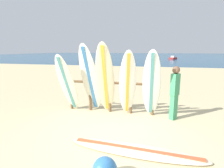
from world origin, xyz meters
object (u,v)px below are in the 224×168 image
object	(u,v)px
surfboard_leaning_left	(90,79)
small_boat_offshore	(173,58)
surfboard_rack	(110,92)
beachgoer_standing	(175,91)
surfboard_leaning_center_right	(152,85)
surfboard_leaning_center_left	(105,80)
surfboard_lying_on_sand	(135,150)
surfboard_leaning_far_left	(67,84)
surfboard_leaning_center	(128,85)

from	to	relation	value
surfboard_leaning_left	small_boat_offshore	size ratio (longest dim) A/B	0.89
surfboard_rack	beachgoer_standing	xyz separation A→B (m)	(1.98, -0.23, 0.19)
surfboard_leaning_center_right	small_boat_offshore	xyz separation A→B (m)	(4.23, 35.11, -0.77)
surfboard_leaning_center_left	surfboard_rack	bearing A→B (deg)	81.05
surfboard_leaning_center_right	beachgoer_standing	distance (m)	0.69
surfboard_leaning_left	surfboard_leaning_center_left	size ratio (longest dim) A/B	0.99
surfboard_lying_on_sand	beachgoer_standing	distance (m)	2.33
surfboard_leaning_center_right	surfboard_leaning_left	bearing A→B (deg)	176.48
surfboard_leaning_left	surfboard_leaning_center_right	world-z (taller)	surfboard_leaning_left
surfboard_leaning_far_left	surfboard_leaning_center	bearing A→B (deg)	0.39
surfboard_rack	surfboard_leaning_far_left	distance (m)	1.39
surfboard_lying_on_sand	small_boat_offshore	bearing A→B (deg)	83.06
beachgoer_standing	small_boat_offshore	xyz separation A→B (m)	(3.57, 34.96, -0.61)
small_boat_offshore	surfboard_leaning_far_left	bearing A→B (deg)	-101.03
small_boat_offshore	surfboard_leaning_center	bearing A→B (deg)	-97.98
surfboard_leaning_center_left	surfboard_lying_on_sand	bearing A→B (deg)	-58.65
surfboard_leaning_far_left	beachgoer_standing	bearing A→B (deg)	2.98
surfboard_leaning_far_left	surfboard_leaning_left	xyz separation A→B (m)	(0.72, 0.14, 0.15)
surfboard_leaning_center	small_boat_offshore	world-z (taller)	surfboard_leaning_center
surfboard_leaning_center_right	surfboard_leaning_center	bearing A→B (deg)	-179.15
surfboard_leaning_center_left	surfboard_lying_on_sand	distance (m)	2.40
surfboard_leaning_left	surfboard_lying_on_sand	xyz separation A→B (m)	(1.63, -1.93, -1.08)
small_boat_offshore	surfboard_rack	bearing A→B (deg)	-99.08
surfboard_rack	surfboard_leaning_center	bearing A→B (deg)	-31.83
surfboard_leaning_center_left	surfboard_leaning_center	world-z (taller)	surfboard_leaning_center_left
surfboard_leaning_left	surfboard_leaning_center_right	size ratio (longest dim) A/B	1.08
surfboard_rack	surfboard_leaning_center	xyz separation A→B (m)	(0.63, -0.39, 0.34)
surfboard_leaning_center_right	surfboard_lying_on_sand	bearing A→B (deg)	-98.37
surfboard_leaning_far_left	small_boat_offshore	world-z (taller)	surfboard_leaning_far_left
surfboard_leaning_center_right	beachgoer_standing	bearing A→B (deg)	12.60
surfboard_leaning_far_left	surfboard_leaning_center_right	bearing A→B (deg)	0.52
surfboard_leaning_center_right	surfboard_leaning_far_left	bearing A→B (deg)	-179.48
surfboard_rack	surfboard_leaning_center_left	world-z (taller)	surfboard_leaning_center_left
surfboard_leaning_center_left	small_boat_offshore	world-z (taller)	surfboard_leaning_center_left
surfboard_leaning_center_left	surfboard_leaning_center	size ratio (longest dim) A/B	1.11
surfboard_leaning_center	surfboard_rack	bearing A→B (deg)	148.17
surfboard_leaning_left	surfboard_leaning_center_left	xyz separation A→B (m)	(0.52, -0.11, 0.02)
beachgoer_standing	surfboard_leaning_far_left	bearing A→B (deg)	-177.02
surfboard_leaning_center_left	surfboard_leaning_center_right	bearing A→B (deg)	-0.31
surfboard_leaning_far_left	small_boat_offshore	bearing A→B (deg)	78.97
surfboard_leaning_left	surfboard_leaning_center	distance (m)	1.22
surfboard_leaning_far_left	surfboard_leaning_center	distance (m)	1.93
surfboard_lying_on_sand	surfboard_leaning_center_left	bearing A→B (deg)	121.35
surfboard_leaning_left	surfboard_lying_on_sand	world-z (taller)	surfboard_leaning_left
surfboard_leaning_left	beachgoer_standing	world-z (taller)	surfboard_leaning_left
surfboard_leaning_left	surfboard_leaning_center_left	world-z (taller)	surfboard_leaning_center_left
surfboard_lying_on_sand	small_boat_offshore	xyz separation A→B (m)	(4.50, 36.93, 0.22)
surfboard_leaning_left	small_boat_offshore	distance (m)	35.54
surfboard_lying_on_sand	small_boat_offshore	world-z (taller)	small_boat_offshore
surfboard_rack	small_boat_offshore	bearing A→B (deg)	80.92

